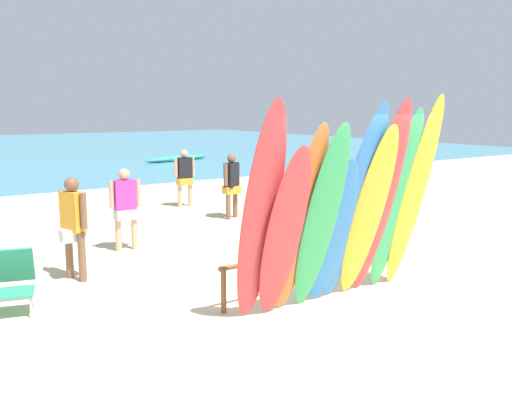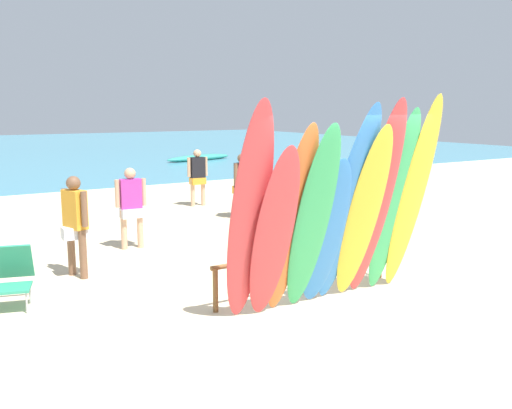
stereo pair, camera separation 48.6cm
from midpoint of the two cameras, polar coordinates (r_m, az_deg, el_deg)
The scene contains 18 objects.
ground at distance 20.71m, azimuth -18.00°, elevation 2.15°, with size 60.00×60.00×0.00m, color beige.
surfboard_rack at distance 7.95m, azimuth 6.82°, elevation -5.57°, with size 2.97×0.07×0.62m.
surfboard_red_0 at distance 6.50m, azimuth 1.47°, elevation -1.14°, with size 0.48×0.07×2.80m, color #D13D42.
surfboard_red_1 at distance 6.70m, azimuth 3.92°, elevation -3.07°, with size 0.54×0.07×2.28m, color #D13D42.
surfboard_orange_2 at distance 6.85m, azimuth 5.69°, elevation -1.77°, with size 0.48×0.06×2.53m, color orange.
surfboard_green_3 at distance 6.97m, azimuth 7.77°, elevation -1.62°, with size 0.50×0.08×2.55m, color #38B266.
surfboard_blue_4 at distance 7.27m, azimuth 9.01°, elevation -2.91°, with size 0.56×0.07×2.10m, color #337AD1.
surfboard_blue_5 at distance 7.36m, azimuth 11.22°, elevation -0.19°, with size 0.56×0.07×2.78m, color #337AD1.
surfboard_yellow_6 at distance 7.55m, azimuth 12.66°, elevation -1.01°, with size 0.52×0.07×2.53m, color yellow.
surfboard_red_7 at distance 7.68m, azimuth 13.91°, elevation 0.36°, with size 0.50×0.08×2.84m, color #D13D42.
surfboard_green_8 at distance 7.97m, azimuth 15.48°, elevation 0.18°, with size 0.48×0.07×2.68m, color #38B266.
surfboard_yellow_9 at distance 8.16m, azimuth 17.27°, elevation 0.93°, with size 0.48×0.08×2.86m, color yellow.
beachgoer_by_water at distance 10.52m, azimuth -11.28°, elevation 0.21°, with size 0.57×0.24×1.51m.
beachgoer_near_rack at distance 13.19m, azimuth -0.39°, elevation 2.37°, with size 0.53×0.34×1.53m.
beachgoer_midbeach at distance 8.92m, azimuth -16.39°, elevation -1.46°, with size 0.41×0.57×1.57m.
beachgoer_strolling at distance 14.92m, azimuth -5.02°, elevation 3.15°, with size 0.57×0.24×1.51m.
beach_chair_red at distance 8.00m, azimuth -21.96°, elevation -6.60°, with size 0.68×0.83×0.81m.
distant_boat at distance 27.98m, azimuth -5.30°, elevation 4.74°, with size 3.94×1.65×0.31m.
Camera 2 is at (-4.58, -6.12, 2.59)m, focal length 39.43 mm.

